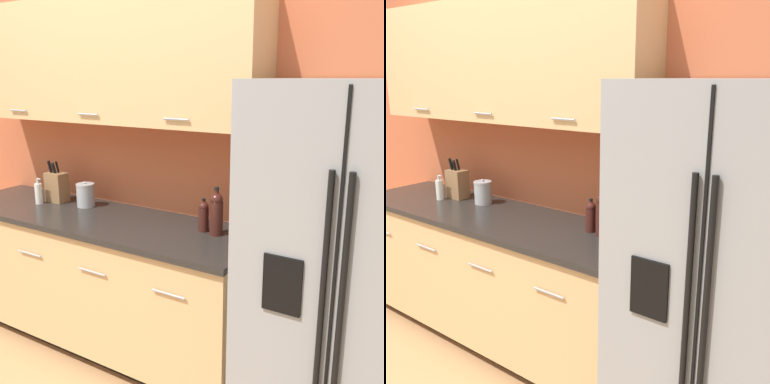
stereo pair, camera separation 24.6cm
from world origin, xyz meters
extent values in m
cube|color=#BC5B38|center=(0.00, 1.37, 1.30)|extent=(10.00, 0.05, 2.60)
cube|color=tan|center=(-0.10, 1.19, 1.86)|extent=(2.14, 0.32, 0.75)
cylinder|color=#99999E|center=(-0.74, 1.02, 1.55)|extent=(0.16, 0.01, 0.01)
cylinder|color=#99999E|center=(-0.10, 1.02, 1.55)|extent=(0.16, 0.01, 0.01)
cylinder|color=#99999E|center=(0.55, 1.02, 1.55)|extent=(0.16, 0.01, 0.01)
cube|color=black|center=(-0.10, 1.07, 0.04)|extent=(2.15, 0.54, 0.09)
cube|color=tan|center=(-0.10, 1.03, 0.48)|extent=(2.19, 0.62, 0.78)
cube|color=black|center=(-0.10, 1.02, 0.89)|extent=(2.21, 0.64, 0.03)
cylinder|color=#99999E|center=(-0.36, 0.71, 0.70)|extent=(0.20, 0.01, 0.01)
cylinder|color=#99999E|center=(0.17, 0.71, 0.70)|extent=(0.20, 0.01, 0.01)
cylinder|color=#99999E|center=(0.69, 0.71, 0.70)|extent=(0.20, 0.01, 0.01)
cube|color=gray|center=(1.53, 0.95, 0.88)|extent=(0.88, 0.77, 1.76)
cube|color=black|center=(1.53, 0.57, 0.88)|extent=(0.01, 0.01, 1.73)
cylinder|color=black|center=(1.50, 0.55, 0.97)|extent=(0.02, 0.02, 0.97)
cylinder|color=black|center=(1.57, 0.55, 0.97)|extent=(0.02, 0.02, 0.97)
cube|color=black|center=(1.34, 0.56, 0.97)|extent=(0.16, 0.01, 0.24)
cube|color=olive|center=(-0.55, 1.14, 1.01)|extent=(0.14, 0.10, 0.21)
cylinder|color=black|center=(-0.59, 1.15, 1.15)|extent=(0.02, 0.03, 0.07)
cylinder|color=black|center=(-0.59, 1.12, 1.16)|extent=(0.02, 0.04, 0.09)
cylinder|color=black|center=(-0.55, 1.15, 1.16)|extent=(0.02, 0.03, 0.08)
cylinder|color=black|center=(-0.55, 1.12, 1.15)|extent=(0.02, 0.03, 0.07)
cylinder|color=#3D1914|center=(0.75, 1.10, 1.00)|extent=(0.08, 0.08, 0.19)
sphere|color=#3D1914|center=(0.75, 1.10, 1.11)|extent=(0.07, 0.07, 0.07)
cylinder|color=#3D1914|center=(0.75, 1.10, 1.13)|extent=(0.02, 0.02, 0.07)
cylinder|color=black|center=(0.75, 1.10, 1.18)|extent=(0.03, 0.03, 0.02)
cylinder|color=silver|center=(-0.62, 1.03, 0.98)|extent=(0.05, 0.05, 0.14)
cylinder|color=#B2B2B5|center=(-0.62, 1.03, 1.07)|extent=(0.02, 0.02, 0.04)
cylinder|color=#B2B2B5|center=(-0.60, 1.03, 1.08)|extent=(0.03, 0.01, 0.01)
cylinder|color=#3D1914|center=(0.66, 1.12, 0.97)|extent=(0.06, 0.06, 0.14)
sphere|color=#3D1914|center=(0.66, 1.12, 1.05)|extent=(0.06, 0.06, 0.06)
cylinder|color=#3D1914|center=(0.66, 1.12, 1.07)|extent=(0.02, 0.02, 0.05)
cylinder|color=black|center=(0.66, 1.12, 1.10)|extent=(0.02, 0.02, 0.01)
cylinder|color=#A3A3A5|center=(-0.29, 1.15, 0.98)|extent=(0.12, 0.12, 0.15)
cylinder|color=#A3A3A5|center=(-0.29, 1.15, 1.06)|extent=(0.13, 0.13, 0.01)
sphere|color=#A3A3A5|center=(-0.29, 1.15, 1.07)|extent=(0.02, 0.02, 0.02)
camera|label=1|loc=(1.87, -1.02, 1.77)|focal=42.00mm
camera|label=2|loc=(2.08, -0.88, 1.77)|focal=42.00mm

